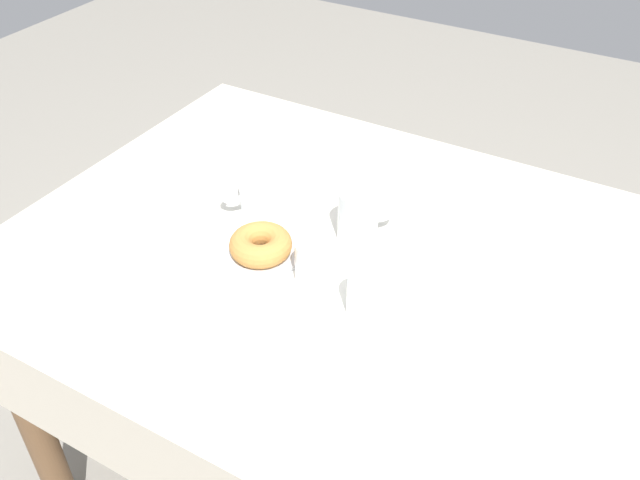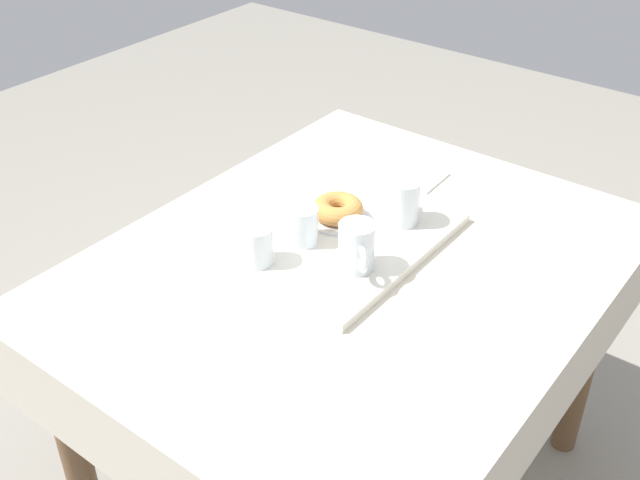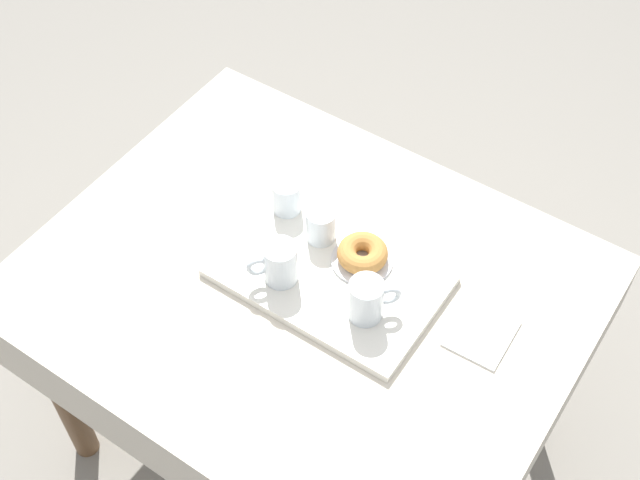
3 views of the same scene
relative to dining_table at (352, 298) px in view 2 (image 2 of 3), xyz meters
name	(u,v)px [view 2 (image 2 of 3)]	position (x,y,z in m)	size (l,w,h in m)	color
dining_table	(352,298)	(0.00, 0.00, 0.00)	(1.16, 0.93, 0.73)	beige
serving_tray	(351,242)	(0.04, 0.03, 0.11)	(0.47, 0.30, 0.02)	silver
tea_mug_left	(357,248)	(-0.04, -0.03, 0.16)	(0.09, 0.09, 0.10)	white
tea_mug_right	(402,202)	(0.16, -0.01, 0.16)	(0.09, 0.09, 0.10)	white
water_glass_near	(257,247)	(-0.14, 0.13, 0.15)	(0.07, 0.07, 0.08)	white
water_glass_far	(302,227)	(-0.03, 0.11, 0.15)	(0.07, 0.07, 0.08)	white
donut_plate_left	(338,218)	(0.08, 0.10, 0.12)	(0.13, 0.13, 0.01)	silver
sugar_donut_left	(338,209)	(0.08, 0.10, 0.14)	(0.11, 0.11, 0.04)	#BC7F3D
paper_napkin	(414,175)	(0.38, 0.09, 0.10)	(0.12, 0.14, 0.01)	white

